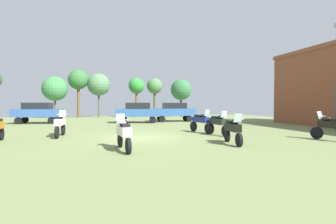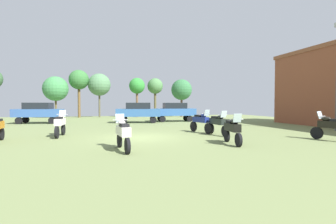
% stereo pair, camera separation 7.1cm
% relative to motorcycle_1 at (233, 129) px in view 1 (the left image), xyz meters
% --- Properties ---
extents(ground_plane, '(44.00, 52.00, 0.02)m').
position_rel_motorcycle_1_xyz_m(ground_plane, '(-3.76, 3.49, -0.72)').
color(ground_plane, olive).
extents(motorcycle_1, '(0.65, 2.08, 1.44)m').
position_rel_motorcycle_1_xyz_m(motorcycle_1, '(0.00, 0.00, 0.00)').
color(motorcycle_1, black).
rests_on(motorcycle_1, ground).
extents(motorcycle_2, '(0.64, 2.19, 1.45)m').
position_rel_motorcycle_1_xyz_m(motorcycle_2, '(-5.02, -0.24, 0.00)').
color(motorcycle_2, black).
rests_on(motorcycle_2, ground).
extents(motorcycle_3, '(0.63, 2.22, 1.48)m').
position_rel_motorcycle_1_xyz_m(motorcycle_3, '(0.87, 3.28, 0.02)').
color(motorcycle_3, black).
rests_on(motorcycle_3, ground).
extents(motorcycle_4, '(0.62, 2.21, 1.51)m').
position_rel_motorcycle_1_xyz_m(motorcycle_4, '(-8.16, 4.89, 0.03)').
color(motorcycle_4, black).
rests_on(motorcycle_4, ground).
extents(motorcycle_5, '(0.77, 2.10, 1.48)m').
position_rel_motorcycle_1_xyz_m(motorcycle_5, '(5.40, -0.29, 0.02)').
color(motorcycle_5, black).
rests_on(motorcycle_5, ground).
extents(motorcycle_7, '(0.78, 2.26, 1.51)m').
position_rel_motorcycle_1_xyz_m(motorcycle_7, '(0.37, 4.74, 0.04)').
color(motorcycle_7, black).
rests_on(motorcycle_7, ground).
extents(car_2, '(4.54, 2.50, 2.00)m').
position_rel_motorcycle_1_xyz_m(car_2, '(-2.40, 14.29, 0.46)').
color(car_2, black).
rests_on(car_2, ground).
extents(car_3, '(4.39, 2.02, 2.00)m').
position_rel_motorcycle_1_xyz_m(car_3, '(1.63, 15.19, 0.46)').
color(car_3, black).
rests_on(car_3, ground).
extents(car_4, '(4.49, 2.32, 2.00)m').
position_rel_motorcycle_1_xyz_m(car_4, '(-11.85, 15.89, 0.46)').
color(car_4, black).
rests_on(car_4, ground).
extents(tree_1, '(2.32, 2.32, 5.73)m').
position_rel_motorcycle_1_xyz_m(tree_1, '(1.72, 26.04, 3.77)').
color(tree_1, brown).
rests_on(tree_1, ground).
extents(tree_2, '(2.25, 2.25, 5.61)m').
position_rel_motorcycle_1_xyz_m(tree_2, '(-1.12, 25.09, 3.69)').
color(tree_2, brown).
rests_on(tree_2, ground).
extents(tree_3, '(3.15, 3.15, 6.21)m').
position_rel_motorcycle_1_xyz_m(tree_3, '(-6.33, 26.26, 3.91)').
color(tree_3, brown).
rests_on(tree_3, ground).
extents(tree_5, '(3.27, 3.27, 5.56)m').
position_rel_motorcycle_1_xyz_m(tree_5, '(-11.94, 25.49, 3.20)').
color(tree_5, brown).
rests_on(tree_5, ground).
extents(tree_7, '(3.04, 3.04, 5.50)m').
position_rel_motorcycle_1_xyz_m(tree_7, '(5.36, 24.44, 3.25)').
color(tree_7, brown).
rests_on(tree_7, ground).
extents(tree_8, '(2.71, 2.71, 6.61)m').
position_rel_motorcycle_1_xyz_m(tree_8, '(-9.06, 26.14, 4.46)').
color(tree_8, brown).
rests_on(tree_8, ground).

